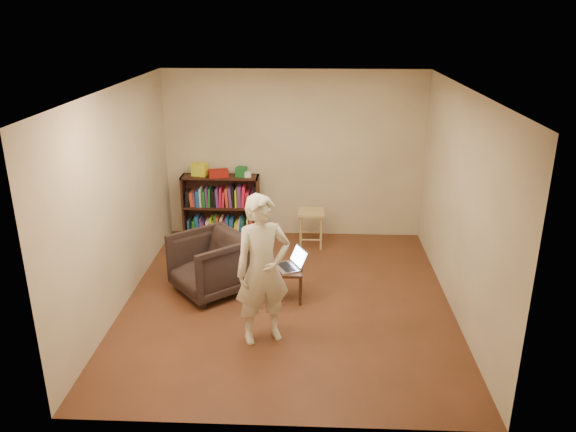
{
  "coord_description": "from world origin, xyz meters",
  "views": [
    {
      "loc": [
        0.28,
        -6.2,
        3.41
      ],
      "look_at": [
        -0.01,
        0.35,
        1.0
      ],
      "focal_mm": 35.0,
      "sensor_mm": 36.0,
      "label": 1
    }
  ],
  "objects_px": {
    "laptop": "(291,263)",
    "person": "(263,270)",
    "stool": "(311,218)",
    "bookshelf": "(221,210)",
    "armchair": "(210,264)",
    "side_table": "(287,274)"
  },
  "relations": [
    {
      "from": "bookshelf",
      "to": "laptop",
      "type": "distance_m",
      "value": 2.31
    },
    {
      "from": "bookshelf",
      "to": "armchair",
      "type": "bearing_deg",
      "value": -85.5
    },
    {
      "from": "armchair",
      "to": "side_table",
      "type": "xyz_separation_m",
      "value": [
        0.98,
        -0.14,
        -0.05
      ]
    },
    {
      "from": "bookshelf",
      "to": "side_table",
      "type": "bearing_deg",
      "value": -61.01
    },
    {
      "from": "laptop",
      "to": "person",
      "type": "distance_m",
      "value": 1.07
    },
    {
      "from": "bookshelf",
      "to": "laptop",
      "type": "xyz_separation_m",
      "value": [
        1.18,
        -1.99,
        0.02
      ]
    },
    {
      "from": "bookshelf",
      "to": "armchair",
      "type": "relative_size",
      "value": 1.41
    },
    {
      "from": "stool",
      "to": "person",
      "type": "bearing_deg",
      "value": -100.84
    },
    {
      "from": "side_table",
      "to": "person",
      "type": "height_order",
      "value": "person"
    },
    {
      "from": "person",
      "to": "armchair",
      "type": "bearing_deg",
      "value": 103.49
    },
    {
      "from": "bookshelf",
      "to": "person",
      "type": "bearing_deg",
      "value": -72.75
    },
    {
      "from": "stool",
      "to": "laptop",
      "type": "distance_m",
      "value": 1.67
    },
    {
      "from": "bookshelf",
      "to": "laptop",
      "type": "bearing_deg",
      "value": -59.24
    },
    {
      "from": "stool",
      "to": "laptop",
      "type": "bearing_deg",
      "value": -98.16
    },
    {
      "from": "laptop",
      "to": "person",
      "type": "height_order",
      "value": "person"
    },
    {
      "from": "bookshelf",
      "to": "stool",
      "type": "height_order",
      "value": "bookshelf"
    },
    {
      "from": "stool",
      "to": "person",
      "type": "relative_size",
      "value": 0.34
    },
    {
      "from": "bookshelf",
      "to": "stool",
      "type": "relative_size",
      "value": 2.14
    },
    {
      "from": "armchair",
      "to": "stool",
      "type": "bearing_deg",
      "value": 100.79
    },
    {
      "from": "bookshelf",
      "to": "stool",
      "type": "xyz_separation_m",
      "value": [
        1.42,
        -0.34,
        0.01
      ]
    },
    {
      "from": "armchair",
      "to": "person",
      "type": "xyz_separation_m",
      "value": [
        0.77,
        -1.06,
        0.44
      ]
    },
    {
      "from": "armchair",
      "to": "person",
      "type": "relative_size",
      "value": 0.51
    }
  ]
}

